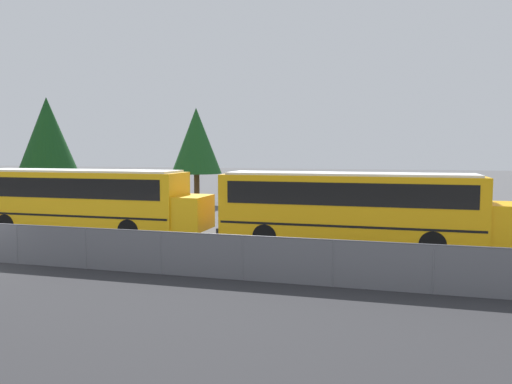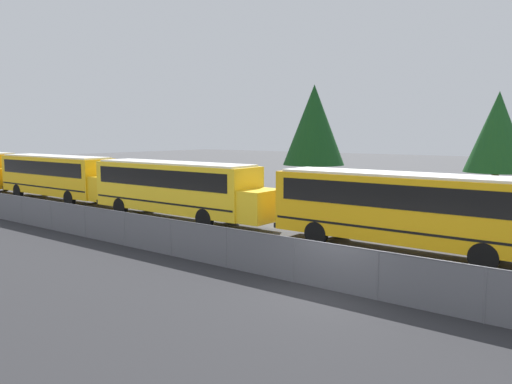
% 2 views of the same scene
% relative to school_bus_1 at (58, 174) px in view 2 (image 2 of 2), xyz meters
% --- Properties ---
extents(ground_plane, '(200.00, 200.00, 0.00)m').
position_rel_school_bus_1_xyz_m(ground_plane, '(26.66, -6.45, -2.01)').
color(ground_plane, '#4C4C4F').
extents(road_strip, '(139.25, 12.00, 0.01)m').
position_rel_school_bus_1_xyz_m(road_strip, '(26.66, -12.45, -2.00)').
color(road_strip, '#2B2B2D').
rests_on(road_strip, ground_plane).
extents(fence, '(105.32, 0.07, 1.54)m').
position_rel_school_bus_1_xyz_m(fence, '(26.66, -6.46, -1.22)').
color(fence, '#9EA0A5').
rests_on(fence, ground_plane).
extents(school_bus_1, '(12.79, 2.50, 3.36)m').
position_rel_school_bus_1_xyz_m(school_bus_1, '(0.00, 0.00, 0.00)').
color(school_bus_1, yellow).
rests_on(school_bus_1, ground_plane).
extents(school_bus_2, '(12.79, 2.50, 3.36)m').
position_rel_school_bus_1_xyz_m(school_bus_2, '(13.05, -0.34, 0.00)').
color(school_bus_2, yellow).
rests_on(school_bus_2, ground_plane).
extents(school_bus_3, '(12.79, 2.50, 3.36)m').
position_rel_school_bus_1_xyz_m(school_bus_3, '(26.69, -0.09, 0.00)').
color(school_bus_3, '#EDA80F').
rests_on(school_bus_3, ground_plane).
extents(tree_0, '(3.99, 3.99, 7.69)m').
position_rel_school_bus_1_xyz_m(tree_0, '(26.80, 14.81, 3.06)').
color(tree_0, '#51381E').
rests_on(tree_0, ground_plane).
extents(tree_2, '(4.83, 4.83, 8.80)m').
position_rel_school_bus_1_xyz_m(tree_2, '(13.66, 13.89, 3.64)').
color(tree_2, '#51381E').
rests_on(tree_2, ground_plane).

